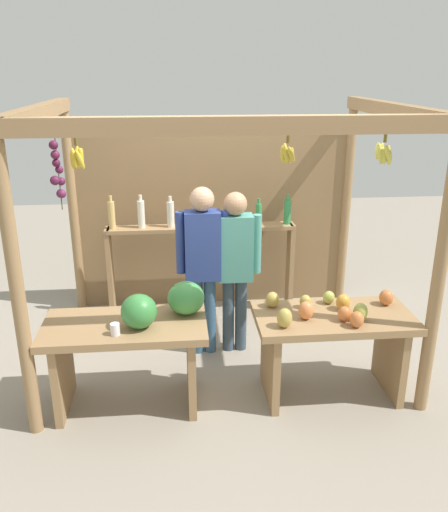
{
  "coord_description": "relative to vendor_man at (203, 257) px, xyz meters",
  "views": [
    {
      "loc": [
        -0.4,
        -4.54,
        2.58
      ],
      "look_at": [
        0.0,
        -0.22,
        1.03
      ],
      "focal_mm": 37.18,
      "sensor_mm": 36.0,
      "label": 1
    }
  ],
  "objects": [
    {
      "name": "market_stall",
      "position": [
        0.17,
        0.52,
        0.39
      ],
      "size": [
        3.12,
        2.3,
        2.29
      ],
      "color": "#99754C",
      "rests_on": "ground"
    },
    {
      "name": "vendor_man",
      "position": [
        0.0,
        0.0,
        0.0
      ],
      "size": [
        0.48,
        0.22,
        1.6
      ],
      "rotation": [
        0.0,
        0.0,
        -0.09
      ],
      "color": "#385D7E",
      "rests_on": "ground"
    },
    {
      "name": "vendor_woman",
      "position": [
        0.3,
        0.02,
        -0.04
      ],
      "size": [
        0.48,
        0.21,
        1.55
      ],
      "rotation": [
        0.0,
        0.0,
        0.03
      ],
      "color": "#394B5A",
      "rests_on": "ground"
    },
    {
      "name": "fruit_counter_left",
      "position": [
        -0.55,
        -0.78,
        -0.34
      ],
      "size": [
        1.31,
        0.66,
        0.99
      ],
      "color": "#99754C",
      "rests_on": "ground"
    },
    {
      "name": "ground_plane",
      "position": [
        0.18,
        0.03,
        -0.96
      ],
      "size": [
        12.0,
        12.0,
        0.0
      ],
      "primitive_type": "plane",
      "color": "gray",
      "rests_on": "ground"
    },
    {
      "name": "bottle_shelf_unit",
      "position": [
        0.01,
        0.86,
        -0.15
      ],
      "size": [
        2.0,
        0.22,
        1.36
      ],
      "color": "#99754C",
      "rests_on": "ground"
    },
    {
      "name": "fruit_counter_right",
      "position": [
        0.99,
        -0.79,
        -0.41
      ],
      "size": [
        1.26,
        0.64,
        0.88
      ],
      "color": "#99754C",
      "rests_on": "ground"
    }
  ]
}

